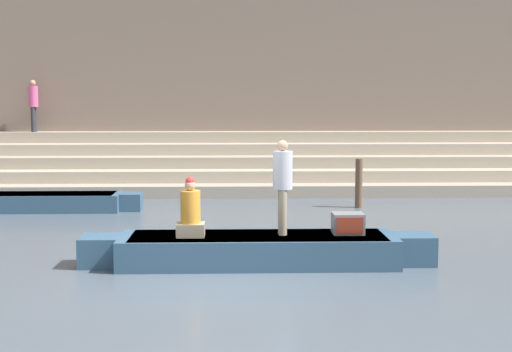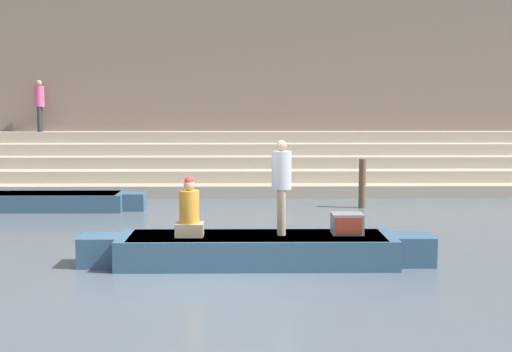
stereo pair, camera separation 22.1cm
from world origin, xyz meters
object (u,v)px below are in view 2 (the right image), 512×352
Objects in this scene: person_rowing at (189,213)px; moored_boat_shore at (49,201)px; rowboat_main at (257,249)px; mooring_post at (362,183)px; tv_set at (347,224)px; person_standing at (282,180)px; person_on_steps at (39,102)px.

moored_boat_shore is at bearing 128.70° from person_rowing.
person_rowing is (-1.16, -0.07, 0.65)m from rowboat_main.
person_rowing is at bearing -176.82° from rowboat_main.
person_rowing is 7.54m from mooring_post.
tv_set is (1.58, 0.12, 0.42)m from rowboat_main.
rowboat_main is 1.33m from person_rowing.
rowboat_main is 3.72× the size of person_standing.
person_standing is 1.27× the size of mooring_post.
person_on_steps is at bearing 152.25° from mooring_post.
mooring_post is (8.11, 0.28, 0.41)m from moored_boat_shore.
person_on_steps is (-5.85, 11.57, 1.81)m from person_rowing.
mooring_post is at bearing 55.98° from person_standing.
person_standing is 1.69m from person_rowing.
person_standing is 1.59× the size of person_rowing.
mooring_post is (1.26, 6.19, -0.05)m from tv_set.
moored_boat_shore is at bearing -178.00° from mooring_post.
tv_set is at bearing 8.63° from person_rowing.
rowboat_main is at bearing 8.00° from person_rowing.
rowboat_main is 1.64m from tv_set.
mooring_post is 0.76× the size of person_on_steps.
tv_set is 14.41m from person_on_steps.
person_on_steps is at bearing 107.72° from moored_boat_shore.
person_on_steps is (-9.86, 5.19, 2.09)m from mooring_post.
tv_set is 0.32× the size of person_on_steps.
person_standing reaches higher than person_rowing.
person_on_steps reaches higher than person_standing.
person_rowing is 13.09m from person_on_steps.
person_standing is (0.43, 0.11, 1.19)m from rowboat_main.
mooring_post is at bearing -120.10° from person_on_steps.
rowboat_main is 13.69m from person_on_steps.
moored_boat_shore is at bearing 121.08° from person_standing.
person_rowing is at bearing -155.50° from person_on_steps.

